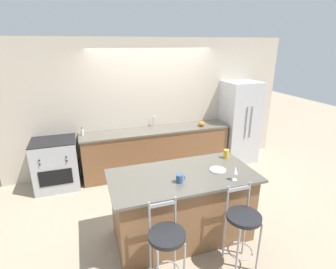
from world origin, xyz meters
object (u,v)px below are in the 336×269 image
object	(u,v)px
refrigerator	(239,122)
soap_bottle	(82,132)
tumbler_cup	(226,154)
pumpkin_decoration	(201,124)
wine_glass	(235,170)
bar_stool_near	(167,244)
dinner_plate	(218,170)
coffee_mug	(180,179)
oven_range	(56,164)
bar_stool_far	(243,225)

from	to	relation	value
refrigerator	soap_bottle	bearing A→B (deg)	177.75
tumbler_cup	pumpkin_decoration	xyz separation A→B (m)	(0.39, 1.65, -0.05)
wine_glass	tumbler_cup	distance (m)	0.67
refrigerator	bar_stool_near	world-z (taller)	refrigerator
dinner_plate	pumpkin_decoration	world-z (taller)	pumpkin_decoration
refrigerator	pumpkin_decoration	distance (m)	0.98
coffee_mug	tumbler_cup	bearing A→B (deg)	26.32
dinner_plate	coffee_mug	bearing A→B (deg)	-167.49
dinner_plate	soap_bottle	world-z (taller)	soap_bottle
wine_glass	tumbler_cup	bearing A→B (deg)	68.29
tumbler_cup	soap_bottle	world-z (taller)	tumbler_cup
oven_range	soap_bottle	size ratio (longest dim) A/B	5.96
dinner_plate	refrigerator	bearing A→B (deg)	50.60
soap_bottle	refrigerator	bearing A→B (deg)	-2.25
wine_glass	oven_range	bearing A→B (deg)	134.30
oven_range	tumbler_cup	world-z (taller)	tumbler_cup
oven_range	bar_stool_far	distance (m)	3.50
bar_stool_far	pumpkin_decoration	world-z (taller)	pumpkin_decoration
bar_stool_near	coffee_mug	size ratio (longest dim) A/B	8.61
tumbler_cup	pumpkin_decoration	world-z (taller)	tumbler_cup
coffee_mug	soap_bottle	distance (m)	2.55
bar_stool_far	dinner_plate	xyz separation A→B (m)	(0.03, 0.69, 0.38)
tumbler_cup	oven_range	bearing A→B (deg)	145.72
dinner_plate	tumbler_cup	size ratio (longest dim) A/B	1.71
wine_glass	bar_stool_near	bearing A→B (deg)	-158.97
refrigerator	pumpkin_decoration	world-z (taller)	refrigerator
refrigerator	dinner_plate	world-z (taller)	refrigerator
bar_stool_far	refrigerator	bearing A→B (deg)	58.01
bar_stool_far	bar_stool_near	bearing A→B (deg)	-179.53
soap_bottle	bar_stool_near	bearing A→B (deg)	-75.66
dinner_plate	tumbler_cup	distance (m)	0.45
bar_stool_near	coffee_mug	xyz separation A→B (m)	(0.36, 0.56, 0.42)
pumpkin_decoration	coffee_mug	bearing A→B (deg)	-121.87
bar_stool_far	oven_range	bearing A→B (deg)	128.76
dinner_plate	wine_glass	size ratio (longest dim) A/B	1.19
dinner_plate	wine_glass	bearing A→B (deg)	-77.14
oven_range	coffee_mug	bearing A→B (deg)	-53.52
refrigerator	tumbler_cup	bearing A→B (deg)	-128.39
dinner_plate	soap_bottle	distance (m)	2.76
pumpkin_decoration	soap_bottle	size ratio (longest dim) A/B	0.84
oven_range	tumbler_cup	distance (m)	3.11
refrigerator	wine_glass	bearing A→B (deg)	-124.54
bar_stool_far	wine_glass	world-z (taller)	wine_glass
soap_bottle	pumpkin_decoration	bearing A→B (deg)	-4.87
bar_stool_far	coffee_mug	distance (m)	0.90
bar_stool_far	coffee_mug	size ratio (longest dim) A/B	8.61
wine_glass	coffee_mug	world-z (taller)	wine_glass
bar_stool_near	dinner_plate	size ratio (longest dim) A/B	4.63
bar_stool_far	wine_glass	bearing A→B (deg)	76.46
coffee_mug	pumpkin_decoration	xyz separation A→B (m)	(1.31, 2.10, -0.03)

